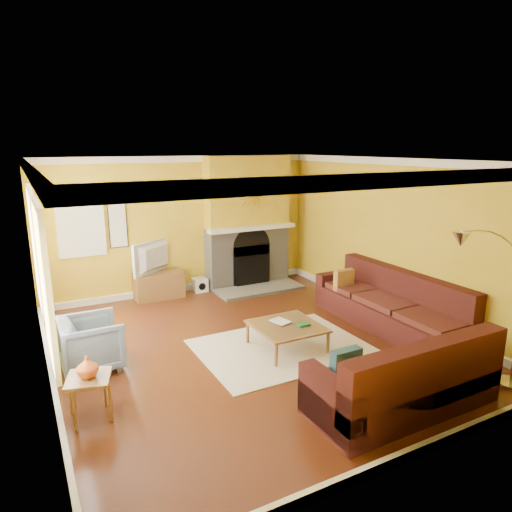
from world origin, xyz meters
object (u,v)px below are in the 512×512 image
coffee_table (287,337)px  arc_lamp (491,316)px  media_console (159,285)px  armchair (91,343)px  side_table (90,398)px  sectional_sofa (353,321)px

coffee_table → arc_lamp: bearing=-58.5°
media_console → armchair: bearing=-123.7°
coffee_table → side_table: side_table is taller
sectional_sofa → arc_lamp: bearing=-72.2°
sectional_sofa → arc_lamp: 1.87m
armchair → arc_lamp: bearing=-126.8°
coffee_table → armchair: 2.70m
sectional_sofa → coffee_table: bearing=148.0°
coffee_table → media_console: 3.26m
arc_lamp → side_table: bearing=157.7°
media_console → armchair: (-1.60, -2.40, 0.10)m
sectional_sofa → media_console: sectional_sofa is taller
media_console → arc_lamp: size_ratio=0.46×
side_table → arc_lamp: arc_lamp is taller
sectional_sofa → media_console: size_ratio=3.98×
media_console → arc_lamp: arc_lamp is taller
sectional_sofa → side_table: 3.61m
arc_lamp → armchair: bearing=143.7°
side_table → arc_lamp: 4.55m
coffee_table → side_table: (-2.80, -0.50, 0.06)m
sectional_sofa → coffee_table: 0.98m
coffee_table → side_table: 2.84m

